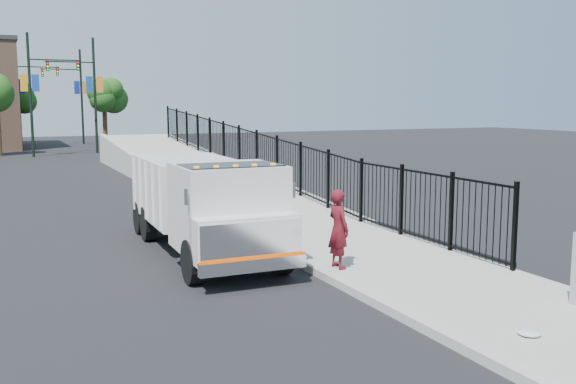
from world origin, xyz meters
name	(u,v)px	position (x,y,z in m)	size (l,w,h in m)	color
ground	(315,272)	(0.00, 0.00, 0.00)	(120.00, 120.00, 0.00)	black
sidewalk	(449,283)	(1.93, -2.00, 0.06)	(3.55, 12.00, 0.12)	#9E998E
curb	(365,294)	(0.00, -2.00, 0.08)	(0.30, 12.00, 0.16)	#ADAAA3
ramp	(194,182)	(2.12, 16.00, 0.00)	(3.95, 24.00, 1.70)	#9E998E
iron_fence	(257,169)	(3.55, 12.00, 0.90)	(0.10, 28.00, 1.80)	black
truck	(205,199)	(-1.59, 2.53, 1.30)	(2.36, 6.81, 2.32)	black
worker	(338,229)	(0.40, -0.29, 0.95)	(0.60, 0.40, 1.66)	#571018
debris	(529,333)	(1.04, -4.93, 0.16)	(0.34, 0.34, 0.09)	silver
light_pole_0	(35,90)	(-3.27, 33.43, 4.36)	(3.78, 0.22, 8.00)	black
light_pole_1	(90,91)	(0.44, 35.22, 4.36)	(3.78, 0.22, 8.00)	black
light_pole_2	(21,92)	(-3.70, 42.86, 4.36)	(3.77, 0.22, 8.00)	black
light_pole_3	(78,93)	(0.86, 45.79, 4.36)	(3.78, 0.22, 8.00)	black
tree_1	(104,98)	(2.28, 41.07, 3.90)	(2.14, 2.14, 5.07)	#382314
tree_2	(18,98)	(-3.82, 46.69, 3.94)	(2.48, 2.48, 5.24)	#382314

